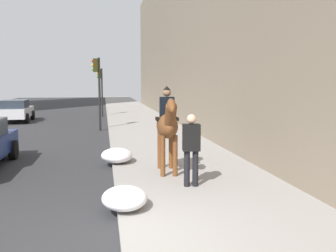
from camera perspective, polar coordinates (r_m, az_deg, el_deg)
The scene contains 8 objects.
sidewalk_slab at distance 6.45m, azimuth 12.13°, elevation -16.02°, with size 120.00×4.16×0.12m, color gray.
mounted_horse_near at distance 9.77m, azimuth -0.09°, elevation 0.21°, with size 2.15×0.65×2.33m.
pedestrian_greeting at distance 8.54m, azimuth 3.64°, elevation -3.00°, with size 0.30×0.43×1.70m.
car_mid_lane at distance 25.86m, azimuth -22.60°, elevation 2.25°, with size 4.06×2.04×1.44m.
traffic_light_near_curb at distance 19.75m, azimuth -10.88°, elevation 6.73°, with size 0.20×0.44×3.84m.
traffic_light_far_curb at distance 27.93m, azimuth -10.43°, elevation 6.40°, with size 0.20×0.44×3.60m.
snow_pile_near at distance 7.30m, azimuth -6.77°, elevation -11.03°, with size 1.15×0.88×0.40m, color white.
snow_pile_far at distance 11.35m, azimuth -7.95°, elevation -4.53°, with size 1.24×0.95×0.43m, color white.
Camera 1 is at (-5.50, 0.21, 2.54)m, focal length 39.24 mm.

